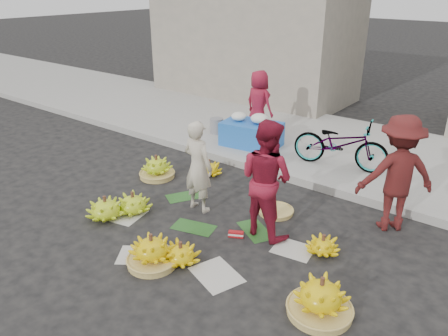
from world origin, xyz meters
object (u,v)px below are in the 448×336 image
Objects in this scene: bicycle at (340,144)px; vendor_cream at (198,167)px; banana_bunch_4 at (321,298)px; banana_bunch_0 at (133,203)px; flower_table at (252,132)px.

vendor_cream is at bearing 146.69° from bicycle.
banana_bunch_4 is at bearing 160.53° from vendor_cream.
banana_bunch_4 reaches higher than banana_bunch_0.
vendor_cream is 1.14× the size of flower_table.
flower_table is 0.73× the size of bicycle.
bicycle reaches higher than flower_table.
banana_bunch_4 is at bearing -5.13° from banana_bunch_0.
vendor_cream is at bearing 158.65° from banana_bunch_4.
banana_bunch_0 is 4.05m from bicycle.
banana_bunch_0 is 3.46m from banana_bunch_4.
banana_bunch_0 is 1.22m from vendor_cream.
banana_bunch_4 is 4.13m from bicycle.
vendor_cream is 2.89m from flower_table.
vendor_cream is at bearing -80.72° from flower_table.
banana_bunch_0 is 3.49m from flower_table.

